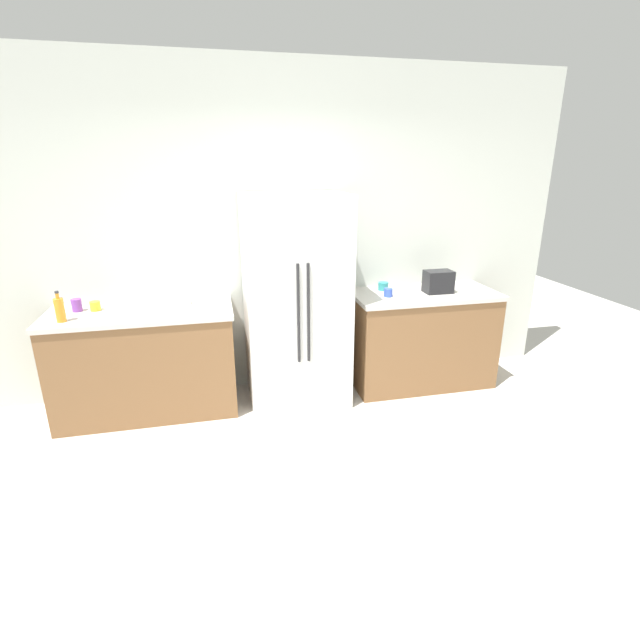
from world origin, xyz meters
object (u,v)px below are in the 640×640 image
(toaster, at_px, (438,282))
(cup_c, at_px, (95,306))
(bottle_a, at_px, (60,310))
(bowl_a, at_px, (180,301))
(cup_a, at_px, (383,286))
(refrigerator, at_px, (296,302))
(cup_d, at_px, (77,305))
(cup_b, at_px, (388,292))

(toaster, bearing_deg, cup_c, 177.87)
(bottle_a, relative_size, bowl_a, 1.35)
(cup_a, relative_size, cup_c, 1.18)
(cup_a, bearing_deg, bottle_a, -173.03)
(refrigerator, distance_m, cup_a, 0.89)
(toaster, relative_size, cup_a, 2.63)
(cup_d, relative_size, bowl_a, 0.58)
(cup_c, bearing_deg, cup_a, 1.94)
(toaster, height_order, cup_c, toaster)
(refrigerator, xyz_separation_m, bowl_a, (-0.97, 0.14, 0.03))
(toaster, distance_m, cup_c, 2.96)
(refrigerator, xyz_separation_m, cup_c, (-1.63, 0.11, 0.04))
(bottle_a, xyz_separation_m, cup_d, (0.05, 0.26, -0.04))
(bowl_a, bearing_deg, refrigerator, -8.34)
(bowl_a, bearing_deg, cup_a, 1.53)
(cup_b, xyz_separation_m, cup_c, (-2.46, 0.14, 0.00))
(cup_d, bearing_deg, cup_a, 1.58)
(bottle_a, height_order, cup_d, bottle_a)
(refrigerator, relative_size, cup_d, 17.64)
(bottle_a, distance_m, bowl_a, 0.89)
(cup_a, distance_m, bowl_a, 1.84)
(refrigerator, xyz_separation_m, cup_a, (0.87, 0.19, 0.04))
(refrigerator, relative_size, bowl_a, 10.24)
(toaster, distance_m, bowl_a, 2.31)
(cup_c, bearing_deg, toaster, -2.13)
(cup_b, bearing_deg, cup_d, 176.64)
(cup_b, distance_m, bowl_a, 1.82)
(refrigerator, xyz_separation_m, cup_d, (-1.77, 0.12, 0.05))
(toaster, bearing_deg, cup_b, -176.45)
(cup_a, relative_size, cup_b, 1.23)
(bowl_a, bearing_deg, bottle_a, -161.73)
(toaster, relative_size, bowl_a, 1.41)
(bowl_a, bearing_deg, cup_d, -178.31)
(refrigerator, distance_m, cup_d, 1.77)
(cup_d, bearing_deg, cup_c, -4.88)
(refrigerator, relative_size, cup_b, 23.46)
(cup_c, relative_size, bowl_a, 0.46)
(cup_a, height_order, bowl_a, cup_a)
(cup_a, bearing_deg, cup_b, -98.88)
(toaster, height_order, cup_b, toaster)
(cup_b, bearing_deg, cup_a, 81.12)
(toaster, relative_size, cup_b, 3.24)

